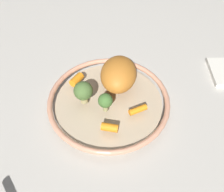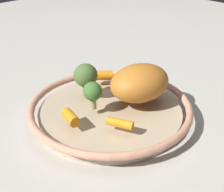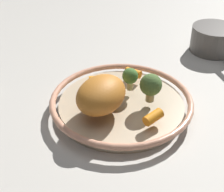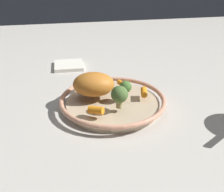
{
  "view_description": "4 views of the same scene",
  "coord_description": "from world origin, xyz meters",
  "px_view_note": "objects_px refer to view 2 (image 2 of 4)",
  "views": [
    {
      "loc": [
        0.01,
        0.45,
        0.57
      ],
      "look_at": [
        -0.01,
        0.03,
        0.08
      ],
      "focal_mm": 42.51,
      "sensor_mm": 36.0,
      "label": 1
    },
    {
      "loc": [
        -0.39,
        0.37,
        0.35
      ],
      "look_at": [
        -0.02,
        0.01,
        0.06
      ],
      "focal_mm": 50.15,
      "sensor_mm": 36.0,
      "label": 2
    },
    {
      "loc": [
        0.18,
        -0.59,
        0.46
      ],
      "look_at": [
        -0.02,
        -0.02,
        0.05
      ],
      "focal_mm": 52.95,
      "sensor_mm": 36.0,
      "label": 3
    },
    {
      "loc": [
        0.79,
        -0.14,
        0.45
      ],
      "look_at": [
        0.02,
        -0.01,
        0.05
      ],
      "focal_mm": 47.54,
      "sensor_mm": 36.0,
      "label": 4
    }
  ],
  "objects_px": {
    "roast_chicken_piece": "(140,83)",
    "baby_carrot_right": "(103,75)",
    "serving_bowl": "(110,110)",
    "baby_carrot_back": "(72,118)",
    "baby_carrot_near_rim": "(120,123)",
    "broccoli_floret_edge": "(93,92)",
    "broccoli_floret_mid": "(86,76)"
  },
  "relations": [
    {
      "from": "baby_carrot_right",
      "to": "baby_carrot_near_rim",
      "type": "xyz_separation_m",
      "value": [
        -0.16,
        0.11,
        -0.0
      ]
    },
    {
      "from": "broccoli_floret_edge",
      "to": "roast_chicken_piece",
      "type": "bearing_deg",
      "value": -111.99
    },
    {
      "from": "serving_bowl",
      "to": "baby_carrot_back",
      "type": "height_order",
      "value": "baby_carrot_back"
    },
    {
      "from": "broccoli_floret_mid",
      "to": "broccoli_floret_edge",
      "type": "height_order",
      "value": "broccoli_floret_mid"
    },
    {
      "from": "roast_chicken_piece",
      "to": "baby_carrot_right",
      "type": "relative_size",
      "value": 3.06
    },
    {
      "from": "serving_bowl",
      "to": "broccoli_floret_mid",
      "type": "relative_size",
      "value": 4.93
    },
    {
      "from": "baby_carrot_right",
      "to": "serving_bowl",
      "type": "bearing_deg",
      "value": 144.57
    },
    {
      "from": "baby_carrot_near_rim",
      "to": "broccoli_floret_mid",
      "type": "bearing_deg",
      "value": -15.78
    },
    {
      "from": "serving_bowl",
      "to": "baby_carrot_back",
      "type": "distance_m",
      "value": 0.1
    },
    {
      "from": "broccoli_floret_edge",
      "to": "baby_carrot_back",
      "type": "bearing_deg",
      "value": 101.65
    },
    {
      "from": "baby_carrot_near_rim",
      "to": "broccoli_floret_edge",
      "type": "relative_size",
      "value": 0.86
    },
    {
      "from": "broccoli_floret_mid",
      "to": "serving_bowl",
      "type": "bearing_deg",
      "value": -172.77
    },
    {
      "from": "baby_carrot_back",
      "to": "baby_carrot_near_rim",
      "type": "height_order",
      "value": "baby_carrot_back"
    },
    {
      "from": "baby_carrot_back",
      "to": "baby_carrot_right",
      "type": "bearing_deg",
      "value": -60.47
    },
    {
      "from": "broccoli_floret_edge",
      "to": "baby_carrot_right",
      "type": "bearing_deg",
      "value": -51.79
    },
    {
      "from": "broccoli_floret_mid",
      "to": "broccoli_floret_edge",
      "type": "bearing_deg",
      "value": 151.77
    },
    {
      "from": "broccoli_floret_mid",
      "to": "baby_carrot_back",
      "type": "bearing_deg",
      "value": 126.71
    },
    {
      "from": "baby_carrot_right",
      "to": "broccoli_floret_edge",
      "type": "distance_m",
      "value": 0.13
    },
    {
      "from": "roast_chicken_piece",
      "to": "baby_carrot_back",
      "type": "relative_size",
      "value": 3.14
    },
    {
      "from": "roast_chicken_piece",
      "to": "baby_carrot_back",
      "type": "xyz_separation_m",
      "value": [
        0.02,
        0.15,
        -0.03
      ]
    },
    {
      "from": "baby_carrot_back",
      "to": "roast_chicken_piece",
      "type": "bearing_deg",
      "value": -99.11
    },
    {
      "from": "roast_chicken_piece",
      "to": "broccoli_floret_mid",
      "type": "height_order",
      "value": "roast_chicken_piece"
    },
    {
      "from": "baby_carrot_right",
      "to": "broccoli_floret_mid",
      "type": "distance_m",
      "value": 0.08
    },
    {
      "from": "serving_bowl",
      "to": "baby_carrot_back",
      "type": "relative_size",
      "value": 8.08
    },
    {
      "from": "baby_carrot_right",
      "to": "broccoli_floret_mid",
      "type": "xyz_separation_m",
      "value": [
        -0.02,
        0.07,
        0.03
      ]
    },
    {
      "from": "serving_bowl",
      "to": "roast_chicken_piece",
      "type": "bearing_deg",
      "value": -117.52
    },
    {
      "from": "baby_carrot_back",
      "to": "broccoli_floret_edge",
      "type": "height_order",
      "value": "broccoli_floret_edge"
    },
    {
      "from": "serving_bowl",
      "to": "broccoli_floret_edge",
      "type": "bearing_deg",
      "value": 76.82
    },
    {
      "from": "roast_chicken_piece",
      "to": "baby_carrot_near_rim",
      "type": "height_order",
      "value": "roast_chicken_piece"
    },
    {
      "from": "baby_carrot_near_rim",
      "to": "baby_carrot_back",
      "type": "bearing_deg",
      "value": 37.1
    },
    {
      "from": "serving_bowl",
      "to": "broccoli_floret_edge",
      "type": "distance_m",
      "value": 0.06
    },
    {
      "from": "baby_carrot_near_rim",
      "to": "broccoli_floret_edge",
      "type": "distance_m",
      "value": 0.09
    }
  ]
}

